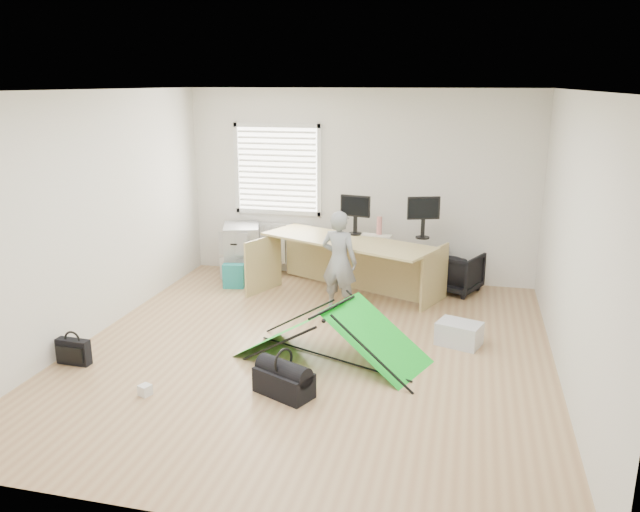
% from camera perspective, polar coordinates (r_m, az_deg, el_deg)
% --- Properties ---
extents(ground, '(5.50, 5.50, 0.00)m').
position_cam_1_polar(ground, '(6.73, -0.81, -8.71)').
color(ground, tan).
rests_on(ground, ground).
extents(back_wall, '(5.00, 0.02, 2.70)m').
position_cam_1_polar(back_wall, '(8.94, 3.59, 6.42)').
color(back_wall, silver).
rests_on(back_wall, ground).
extents(window, '(1.20, 0.06, 1.20)m').
position_cam_1_polar(window, '(9.16, -3.92, 7.90)').
color(window, silver).
rests_on(window, back_wall).
extents(radiator, '(1.00, 0.12, 0.60)m').
position_cam_1_polar(radiator, '(9.33, -3.87, 1.16)').
color(radiator, silver).
rests_on(radiator, back_wall).
extents(desk, '(2.44, 1.58, 0.79)m').
position_cam_1_polar(desk, '(8.22, 2.42, -1.20)').
color(desk, tan).
rests_on(desk, ground).
extents(filing_cabinet, '(0.68, 0.79, 0.77)m').
position_cam_1_polar(filing_cabinet, '(9.22, -7.14, 0.48)').
color(filing_cabinet, '#9B9DA0').
rests_on(filing_cabinet, ground).
extents(monitor_left, '(0.42, 0.16, 0.39)m').
position_cam_1_polar(monitor_left, '(8.37, 3.25, 3.29)').
color(monitor_left, black).
rests_on(monitor_left, desk).
extents(monitor_right, '(0.43, 0.23, 0.41)m').
position_cam_1_polar(monitor_right, '(8.26, 9.40, 2.99)').
color(monitor_right, black).
rests_on(monitor_right, desk).
extents(keyboard, '(0.41, 0.18, 0.02)m').
position_cam_1_polar(keyboard, '(8.35, 5.20, 1.89)').
color(keyboard, beige).
rests_on(keyboard, desk).
extents(thermos, '(0.09, 0.09, 0.26)m').
position_cam_1_polar(thermos, '(8.35, 5.44, 2.73)').
color(thermos, '#B96B67').
rests_on(thermos, desk).
extents(office_chair, '(0.79, 0.80, 0.55)m').
position_cam_1_polar(office_chair, '(8.70, 12.35, -1.43)').
color(office_chair, black).
rests_on(office_chair, ground).
extents(person, '(0.52, 0.40, 1.28)m').
position_cam_1_polar(person, '(7.69, 1.76, -0.50)').
color(person, gray).
rests_on(person, ground).
extents(kite, '(2.02, 1.43, 0.57)m').
position_cam_1_polar(kite, '(6.44, 1.13, -7.10)').
color(kite, '#12C626').
rests_on(kite, ground).
extents(storage_crate, '(0.53, 0.45, 0.26)m').
position_cam_1_polar(storage_crate, '(7.02, 12.60, -6.94)').
color(storage_crate, silver).
rests_on(storage_crate, ground).
extents(tote_bag, '(0.31, 0.17, 0.34)m').
position_cam_1_polar(tote_bag, '(8.76, -7.91, -1.83)').
color(tote_bag, teal).
rests_on(tote_bag, ground).
extents(laptop_bag, '(0.36, 0.12, 0.27)m').
position_cam_1_polar(laptop_bag, '(6.88, -21.60, -8.13)').
color(laptop_bag, black).
rests_on(laptop_bag, ground).
extents(white_box, '(0.13, 0.13, 0.10)m').
position_cam_1_polar(white_box, '(6.06, -15.70, -11.72)').
color(white_box, silver).
rests_on(white_box, ground).
extents(duffel_bag, '(0.61, 0.48, 0.24)m').
position_cam_1_polar(duffel_bag, '(5.83, -3.32, -11.48)').
color(duffel_bag, black).
rests_on(duffel_bag, ground).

